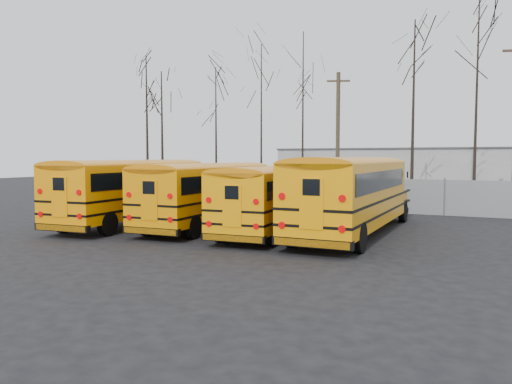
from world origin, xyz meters
The scene contains 15 objects.
ground centered at (0.00, 0.00, 0.00)m, with size 120.00×120.00×0.00m, color black.
fence centered at (0.00, 12.00, 1.00)m, with size 40.00×0.04×2.00m, color gray.
distant_building centered at (2.00, 32.00, 2.00)m, with size 22.00×8.00×4.00m, color beige.
bus_a centered at (-5.25, 1.67, 1.86)m, with size 3.40×11.51×3.18m.
bus_b centered at (-1.49, 2.42, 1.78)m, with size 3.00×10.96×3.04m.
bus_c centered at (1.97, 2.21, 1.72)m, with size 3.18×10.61×2.93m.
bus_d centered at (5.23, 2.75, 1.94)m, with size 2.77×11.85×3.31m.
utility_pole_left centered at (-0.06, 18.40, 4.87)m, with size 1.62×0.72×9.48m.
tree_0 centered at (-17.13, 17.88, 6.04)m, with size 0.26×0.26×12.08m, color black.
tree_1 centered at (-15.15, 17.36, 5.25)m, with size 0.26×0.26×10.50m, color black.
tree_2 centered at (-9.56, 16.86, 5.15)m, with size 0.26×0.26×10.31m, color black.
tree_3 centered at (-5.86, 17.43, 5.93)m, with size 0.26×0.26×11.87m, color black.
tree_4 centered at (-1.94, 16.02, 6.04)m, with size 0.26×0.26×12.08m, color black.
tree_5 centered at (5.71, 15.44, 5.94)m, with size 0.26×0.26×11.87m, color black.
tree_6 centered at (9.35, 15.93, 6.45)m, with size 0.26×0.26×12.90m, color black.
Camera 1 is at (10.55, -17.58, 3.25)m, focal length 35.00 mm.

